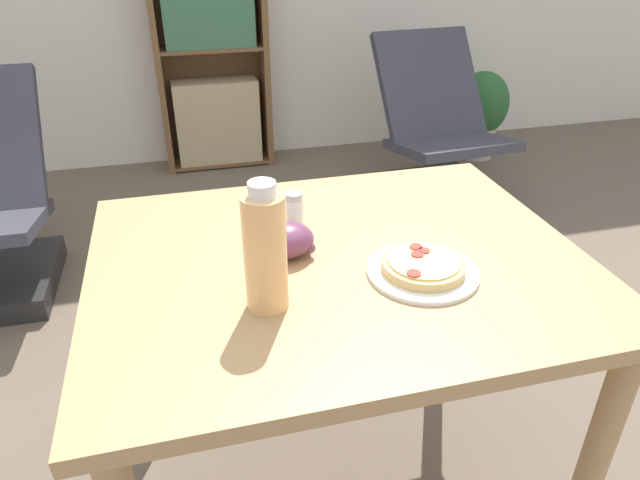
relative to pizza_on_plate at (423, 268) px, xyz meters
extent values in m
plane|color=brown|center=(-0.07, 0.22, -0.79)|extent=(14.00, 14.00, 0.00)
cube|color=tan|center=(-0.15, 0.11, -0.03)|extent=(1.07, 0.85, 0.03)
cylinder|color=tan|center=(0.32, -0.25, -0.42)|extent=(0.06, 0.06, 0.74)
cylinder|color=tan|center=(-0.62, 0.47, -0.42)|extent=(0.06, 0.06, 0.74)
cylinder|color=tan|center=(0.32, 0.47, -0.42)|extent=(0.06, 0.06, 0.74)
cylinder|color=white|center=(0.00, 0.00, -0.01)|extent=(0.23, 0.23, 0.01)
cylinder|color=#DBB26B|center=(0.00, 0.00, 0.01)|extent=(0.17, 0.17, 0.02)
cylinder|color=#EACC7A|center=(0.00, 0.00, 0.02)|extent=(0.15, 0.15, 0.00)
cylinder|color=#A83328|center=(0.00, 0.05, 0.02)|extent=(0.03, 0.03, 0.00)
cylinder|color=#A83328|center=(-0.04, -0.04, 0.02)|extent=(0.03, 0.03, 0.00)
cylinder|color=#A83328|center=(0.01, 0.03, 0.02)|extent=(0.02, 0.02, 0.00)
cylinder|color=#A83328|center=(-0.01, 0.02, 0.02)|extent=(0.03, 0.03, 0.00)
ellipsoid|color=#6B3856|center=(-0.26, 0.14, 0.02)|extent=(0.13, 0.10, 0.08)
sphere|color=#6B3856|center=(-0.22, 0.13, 0.01)|extent=(0.02, 0.02, 0.02)
sphere|color=#6B3856|center=(-0.21, 0.15, 0.01)|extent=(0.02, 0.02, 0.02)
sphere|color=#6B3856|center=(-0.30, 0.14, 0.01)|extent=(0.02, 0.02, 0.02)
sphere|color=#6B3856|center=(-0.32, 0.15, 0.03)|extent=(0.02, 0.02, 0.02)
sphere|color=#6B3856|center=(-0.31, 0.12, 0.03)|extent=(0.03, 0.03, 0.03)
sphere|color=#6B3856|center=(-0.21, 0.12, 0.01)|extent=(0.03, 0.03, 0.03)
sphere|color=#6B3856|center=(-0.28, 0.13, 0.01)|extent=(0.02, 0.02, 0.02)
cylinder|color=#EFB270|center=(-0.33, -0.03, 0.10)|extent=(0.08, 0.08, 0.23)
cylinder|color=white|center=(-0.33, -0.03, 0.23)|extent=(0.05, 0.05, 0.03)
cylinder|color=white|center=(-0.21, 0.29, 0.02)|extent=(0.04, 0.04, 0.06)
cylinder|color=#B7B7BC|center=(-0.21, 0.29, 0.06)|extent=(0.04, 0.04, 0.02)
cube|color=black|center=(0.95, 1.81, -0.74)|extent=(0.57, 0.59, 0.10)
cube|color=#383842|center=(0.95, 1.73, -0.43)|extent=(0.61, 0.55, 0.14)
cube|color=#383842|center=(0.93, 2.03, -0.19)|extent=(0.60, 0.45, 0.55)
cube|color=brown|center=(-0.53, 2.69, -0.05)|extent=(0.04, 0.26, 1.47)
cube|color=brown|center=(0.11, 2.69, -0.05)|extent=(0.04, 0.26, 1.47)
cube|color=brown|center=(-0.21, 2.81, -0.05)|extent=(0.67, 0.01, 1.47)
cube|color=brown|center=(-0.21, 2.69, -0.77)|extent=(0.60, 0.24, 0.02)
cube|color=tan|center=(-0.21, 2.67, -0.50)|extent=(0.52, 0.18, 0.52)
cube|color=brown|center=(-0.21, 2.69, -0.05)|extent=(0.60, 0.24, 0.02)
cube|color=#3D704C|center=(-0.21, 2.67, 0.21)|extent=(0.52, 0.18, 0.52)
cylinder|color=#BCB2A3|center=(1.48, 2.39, -0.69)|extent=(0.23, 0.23, 0.21)
ellipsoid|color=#285B2D|center=(1.48, 2.39, -0.44)|extent=(0.37, 0.31, 0.42)
camera|label=1|loc=(-0.45, -0.91, 0.63)|focal=32.00mm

